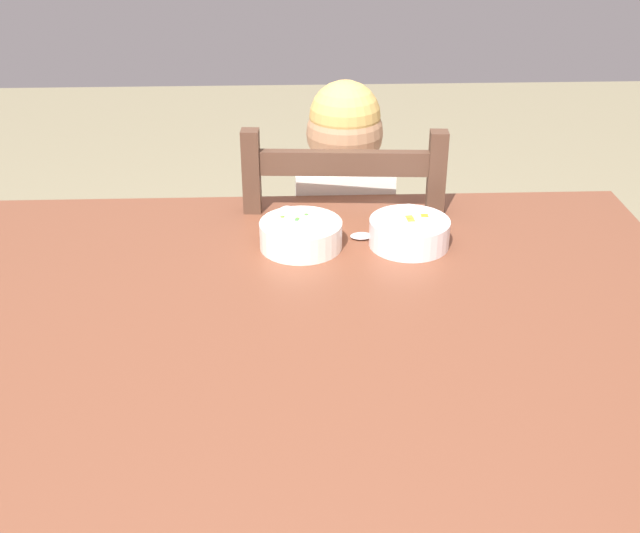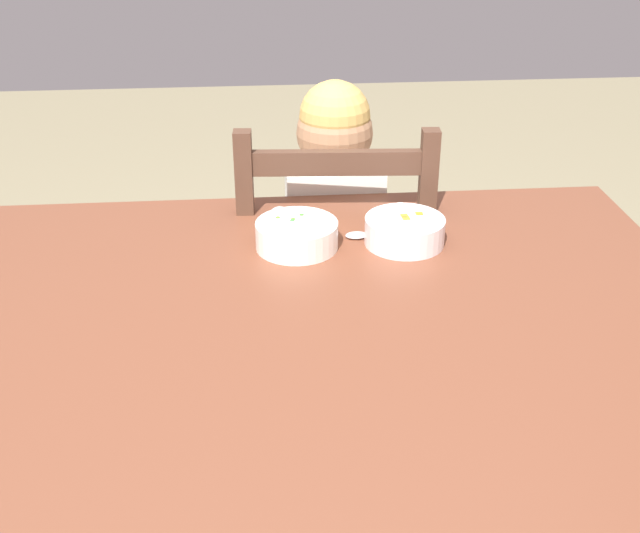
{
  "view_description": "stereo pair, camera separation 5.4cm",
  "coord_description": "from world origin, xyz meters",
  "px_view_note": "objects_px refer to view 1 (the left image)",
  "views": [
    {
      "loc": [
        0.03,
        -1.14,
        1.4
      ],
      "look_at": [
        0.07,
        0.08,
        0.76
      ],
      "focal_mm": 45.38,
      "sensor_mm": 36.0,
      "label": 1
    },
    {
      "loc": [
        -0.03,
        -1.13,
        1.4
      ],
      "look_at": [
        0.07,
        0.08,
        0.76
      ],
      "focal_mm": 45.38,
      "sensor_mm": 36.0,
      "label": 2
    }
  ],
  "objects_px": {
    "bowl_of_carrots": "(409,232)",
    "spoon": "(372,236)",
    "dining_table": "(278,358)",
    "bowl_of_peas": "(301,234)",
    "child_figure": "(344,223)",
    "dining_chair": "(342,292)"
  },
  "relations": [
    {
      "from": "bowl_of_peas",
      "to": "bowl_of_carrots",
      "type": "distance_m",
      "value": 0.21
    },
    {
      "from": "dining_table",
      "to": "bowl_of_peas",
      "type": "bearing_deg",
      "value": 79.88
    },
    {
      "from": "bowl_of_peas",
      "to": "spoon",
      "type": "relative_size",
      "value": 1.14
    },
    {
      "from": "bowl_of_peas",
      "to": "bowl_of_carrots",
      "type": "bearing_deg",
      "value": -0.01
    },
    {
      "from": "bowl_of_peas",
      "to": "spoon",
      "type": "height_order",
      "value": "bowl_of_peas"
    },
    {
      "from": "dining_table",
      "to": "bowl_of_carrots",
      "type": "distance_m",
      "value": 0.37
    },
    {
      "from": "dining_table",
      "to": "spoon",
      "type": "bearing_deg",
      "value": 57.19
    },
    {
      "from": "child_figure",
      "to": "bowl_of_peas",
      "type": "relative_size",
      "value": 5.99
    },
    {
      "from": "dining_table",
      "to": "spoon",
      "type": "distance_m",
      "value": 0.35
    },
    {
      "from": "dining_chair",
      "to": "bowl_of_carrots",
      "type": "relative_size",
      "value": 5.76
    },
    {
      "from": "dining_table",
      "to": "bowl_of_peas",
      "type": "relative_size",
      "value": 9.39
    },
    {
      "from": "bowl_of_carrots",
      "to": "spoon",
      "type": "height_order",
      "value": "bowl_of_carrots"
    },
    {
      "from": "dining_table",
      "to": "child_figure",
      "type": "xyz_separation_m",
      "value": [
        0.15,
        0.55,
        -0.0
      ]
    },
    {
      "from": "dining_chair",
      "to": "bowl_of_carrots",
      "type": "distance_m",
      "value": 0.44
    },
    {
      "from": "bowl_of_carrots",
      "to": "spoon",
      "type": "relative_size",
      "value": 1.12
    },
    {
      "from": "child_figure",
      "to": "spoon",
      "type": "distance_m",
      "value": 0.28
    },
    {
      "from": "dining_table",
      "to": "dining_chair",
      "type": "height_order",
      "value": "dining_chair"
    },
    {
      "from": "bowl_of_carrots",
      "to": "spoon",
      "type": "distance_m",
      "value": 0.08
    },
    {
      "from": "child_figure",
      "to": "bowl_of_peas",
      "type": "bearing_deg",
      "value": -109.52
    },
    {
      "from": "dining_chair",
      "to": "bowl_of_peas",
      "type": "bearing_deg",
      "value": -108.57
    },
    {
      "from": "child_figure",
      "to": "bowl_of_carrots",
      "type": "bearing_deg",
      "value": -70.48
    },
    {
      "from": "dining_table",
      "to": "child_figure",
      "type": "distance_m",
      "value": 0.57
    }
  ]
}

